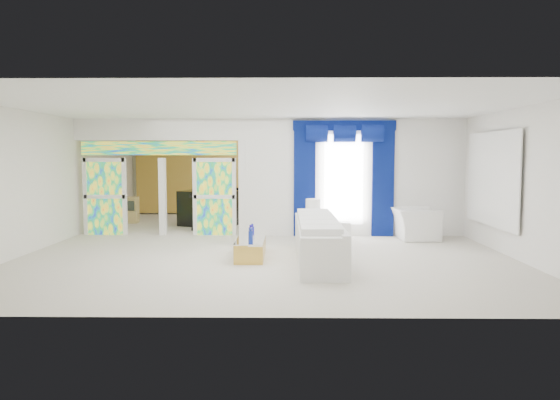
{
  "coord_description": "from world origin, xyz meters",
  "views": [
    {
      "loc": [
        0.45,
        -12.5,
        2.04
      ],
      "look_at": [
        0.3,
        -1.2,
        1.1
      ],
      "focal_mm": 33.65,
      "sensor_mm": 36.0,
      "label": 1
    }
  ],
  "objects_px": {
    "console_table": "(325,231)",
    "coffee_table": "(251,248)",
    "armchair": "(415,224)",
    "grand_piano": "(216,207)",
    "white_sofa": "(318,242)"
  },
  "relations": [
    {
      "from": "white_sofa",
      "to": "grand_piano",
      "type": "bearing_deg",
      "value": 115.86
    },
    {
      "from": "console_table",
      "to": "armchair",
      "type": "relative_size",
      "value": 1.05
    },
    {
      "from": "grand_piano",
      "to": "console_table",
      "type": "bearing_deg",
      "value": -24.57
    },
    {
      "from": "white_sofa",
      "to": "console_table",
      "type": "relative_size",
      "value": 3.08
    },
    {
      "from": "armchair",
      "to": "grand_piano",
      "type": "bearing_deg",
      "value": 59.53
    },
    {
      "from": "coffee_table",
      "to": "armchair",
      "type": "bearing_deg",
      "value": 30.98
    },
    {
      "from": "white_sofa",
      "to": "grand_piano",
      "type": "height_order",
      "value": "grand_piano"
    },
    {
      "from": "armchair",
      "to": "grand_piano",
      "type": "relative_size",
      "value": 0.58
    },
    {
      "from": "console_table",
      "to": "coffee_table",
      "type": "bearing_deg",
      "value": -125.47
    },
    {
      "from": "console_table",
      "to": "armchair",
      "type": "xyz_separation_m",
      "value": [
        2.22,
        -0.01,
        0.18
      ]
    },
    {
      "from": "white_sofa",
      "to": "console_table",
      "type": "xyz_separation_m",
      "value": [
        0.33,
        2.66,
        -0.16
      ]
    },
    {
      "from": "coffee_table",
      "to": "console_table",
      "type": "xyz_separation_m",
      "value": [
        1.68,
        2.36,
        0.02
      ]
    },
    {
      "from": "armchair",
      "to": "console_table",
      "type": "bearing_deg",
      "value": 88.49
    },
    {
      "from": "white_sofa",
      "to": "console_table",
      "type": "bearing_deg",
      "value": 82.62
    },
    {
      "from": "console_table",
      "to": "grand_piano",
      "type": "relative_size",
      "value": 0.61
    }
  ]
}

